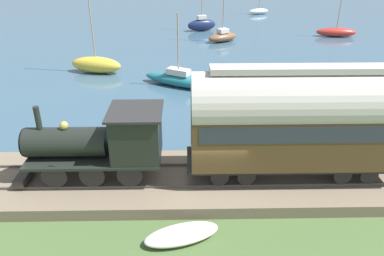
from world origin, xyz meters
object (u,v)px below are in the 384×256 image
(passenger_coach, at_px, (296,118))
(rowboat_off_pier, at_px, (217,126))
(sailboat_navy, at_px, (202,24))
(sailboat_yellow, at_px, (96,64))
(sailboat_white, at_px, (259,11))
(beached_dinghy, at_px, (182,234))
(steam_locomotive, at_px, (106,140))
(sailboat_teal, at_px, (179,79))
(sailboat_brown, at_px, (223,36))
(rowboat_near_shore, at_px, (370,114))
(sailboat_red, at_px, (336,32))

(passenger_coach, xyz_separation_m, rowboat_off_pier, (5.78, 2.69, -3.13))
(sailboat_navy, bearing_deg, sailboat_yellow, 133.23)
(sailboat_white, xyz_separation_m, beached_dinghy, (-49.45, 11.74, -0.28))
(sailboat_white, distance_m, sailboat_navy, 15.69)
(steam_locomotive, xyz_separation_m, rowboat_off_pier, (5.78, -5.20, -2.20))
(sailboat_teal, distance_m, rowboat_off_pier, 7.76)
(sailboat_yellow, bearing_deg, passenger_coach, -130.17)
(passenger_coach, distance_m, sailboat_white, 46.69)
(rowboat_off_pier, bearing_deg, sailboat_teal, 53.91)
(sailboat_brown, relative_size, rowboat_near_shore, 3.99)
(steam_locomotive, relative_size, passenger_coach, 0.69)
(sailboat_teal, relative_size, beached_dinghy, 1.92)
(beached_dinghy, bearing_deg, sailboat_navy, -3.58)
(sailboat_red, bearing_deg, sailboat_navy, 84.30)
(sailboat_yellow, bearing_deg, sailboat_red, -48.00)
(sailboat_white, bearing_deg, rowboat_near_shore, 160.37)
(sailboat_brown, relative_size, beached_dinghy, 2.77)
(rowboat_near_shore, height_order, beached_dinghy, rowboat_near_shore)
(sailboat_yellow, bearing_deg, rowboat_near_shore, -102.80)
(sailboat_navy, height_order, rowboat_near_shore, sailboat_navy)
(passenger_coach, bearing_deg, rowboat_off_pier, 24.99)
(steam_locomotive, relative_size, sailboat_teal, 1.08)
(passenger_coach, bearing_deg, sailboat_brown, 0.66)
(rowboat_near_shore, bearing_deg, sailboat_white, 19.04)
(sailboat_yellow, bearing_deg, sailboat_white, -18.73)
(beached_dinghy, bearing_deg, sailboat_yellow, 19.92)
(sailboat_teal, height_order, rowboat_near_shore, sailboat_teal)
(sailboat_yellow, relative_size, rowboat_off_pier, 3.67)
(rowboat_off_pier, bearing_deg, sailboat_white, 22.85)
(passenger_coach, bearing_deg, sailboat_teal, 20.88)
(sailboat_brown, distance_m, beached_dinghy, 31.42)
(sailboat_brown, bearing_deg, rowboat_off_pier, 142.10)
(steam_locomotive, relative_size, sailboat_brown, 0.75)
(sailboat_brown, relative_size, sailboat_navy, 1.10)
(sailboat_teal, xyz_separation_m, sailboat_brown, (14.56, -4.70, 0.06))
(sailboat_red, distance_m, rowboat_near_shore, 23.77)
(sailboat_brown, xyz_separation_m, rowboat_near_shore, (-20.67, -7.23, -0.33))
(sailboat_red, xyz_separation_m, sailboat_navy, (3.56, 15.61, 0.26))
(sailboat_brown, distance_m, rowboat_off_pier, 22.09)
(steam_locomotive, bearing_deg, rowboat_off_pier, -41.97)
(sailboat_yellow, height_order, sailboat_navy, sailboat_yellow)
(steam_locomotive, bearing_deg, sailboat_navy, -9.30)
(steam_locomotive, xyz_separation_m, sailboat_red, (29.99, -21.10, -1.81))
(sailboat_brown, bearing_deg, sailboat_navy, -12.04)
(rowboat_near_shore, relative_size, beached_dinghy, 0.69)
(rowboat_off_pier, bearing_deg, sailboat_yellow, 76.85)
(sailboat_teal, relative_size, rowboat_off_pier, 2.23)
(sailboat_white, distance_m, sailboat_red, 17.24)
(steam_locomotive, xyz_separation_m, beached_dinghy, (-3.37, -3.18, -2.14))
(sailboat_red, xyz_separation_m, rowboat_near_shore, (-22.92, 6.30, -0.28))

